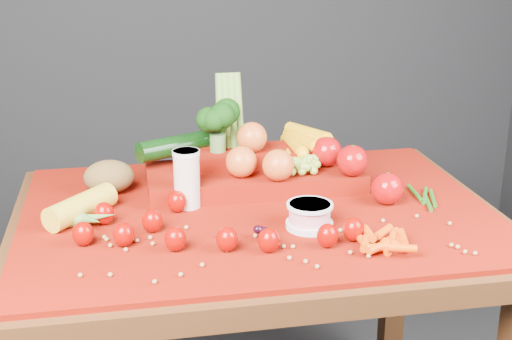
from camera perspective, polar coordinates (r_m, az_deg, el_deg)
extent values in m
cube|color=#3C220D|center=(1.63, 0.13, -4.38)|extent=(1.10, 0.80, 0.05)
cube|color=#3C220D|center=(2.08, -15.03, -11.13)|extent=(0.06, 0.06, 0.70)
cube|color=#3C220D|center=(2.21, 10.94, -8.94)|extent=(0.06, 0.06, 0.70)
cube|color=#780B04|center=(1.62, 0.13, -3.37)|extent=(1.05, 0.75, 0.01)
cylinder|color=beige|center=(1.62, -5.55, -0.70)|extent=(0.06, 0.06, 0.13)
cylinder|color=silver|center=(1.60, -5.62, 1.39)|extent=(0.06, 0.06, 0.01)
cylinder|color=silver|center=(1.53, 4.29, -4.38)|extent=(0.10, 0.10, 0.01)
cylinder|color=pink|center=(1.51, 4.32, -3.42)|extent=(0.09, 0.09, 0.04)
cylinder|color=silver|center=(1.51, 4.33, -2.83)|extent=(0.10, 0.10, 0.01)
ellipsoid|color=#950700|center=(1.51, -8.29, -4.05)|extent=(0.04, 0.04, 0.05)
cone|color=#19490D|center=(1.50, -8.34, -3.20)|extent=(0.03, 0.03, 0.01)
ellipsoid|color=#950700|center=(1.45, -10.54, -5.11)|extent=(0.04, 0.04, 0.05)
cone|color=#19490D|center=(1.44, -10.60, -4.24)|extent=(0.03, 0.03, 0.01)
ellipsoid|color=#950700|center=(1.42, -6.47, -5.51)|extent=(0.04, 0.04, 0.05)
cone|color=#19490D|center=(1.41, -6.51, -4.63)|extent=(0.03, 0.03, 0.01)
ellipsoid|color=#950700|center=(1.41, -2.34, -5.56)|extent=(0.04, 0.04, 0.05)
cone|color=#19490D|center=(1.40, -2.35, -4.67)|extent=(0.03, 0.03, 0.01)
ellipsoid|color=#950700|center=(1.41, 1.02, -5.64)|extent=(0.04, 0.04, 0.05)
cone|color=#19490D|center=(1.40, 1.03, -4.75)|extent=(0.03, 0.03, 0.01)
ellipsoid|color=#950700|center=(1.43, 5.75, -5.24)|extent=(0.04, 0.04, 0.05)
cone|color=#19490D|center=(1.42, 5.78, -4.36)|extent=(0.03, 0.03, 0.01)
ellipsoid|color=#950700|center=(1.60, -6.33, -2.52)|extent=(0.04, 0.04, 0.05)
cone|color=#19490D|center=(1.60, -6.37, -1.72)|extent=(0.03, 0.03, 0.01)
ellipsoid|color=#950700|center=(1.57, -12.07, -3.41)|extent=(0.04, 0.04, 0.05)
cone|color=#19490D|center=(1.56, -12.13, -2.60)|extent=(0.03, 0.03, 0.01)
ellipsoid|color=#950700|center=(1.47, 7.79, -4.72)|extent=(0.04, 0.04, 0.05)
cone|color=#19490D|center=(1.46, 7.83, -3.86)|extent=(0.03, 0.03, 0.01)
ellipsoid|color=#950700|center=(1.48, -13.67, -4.98)|extent=(0.04, 0.04, 0.05)
cone|color=#19490D|center=(1.47, -13.74, -4.12)|extent=(0.03, 0.03, 0.01)
cylinder|color=gold|center=(1.60, -13.84, -2.88)|extent=(0.16, 0.17, 0.06)
ellipsoid|color=brown|center=(1.74, -11.68, -0.54)|extent=(0.12, 0.09, 0.08)
cube|color=#780B04|center=(1.75, -0.15, -0.61)|extent=(0.52, 0.22, 0.04)
cube|color=#780B04|center=(1.78, -1.08, 1.09)|extent=(0.28, 0.12, 0.03)
sphere|color=#9E0A09|center=(1.70, 7.72, 0.75)|extent=(0.07, 0.07, 0.07)
sphere|color=#9E0A09|center=(1.66, 10.46, -1.46)|extent=(0.07, 0.07, 0.07)
sphere|color=#9E0A09|center=(1.76, 5.68, 1.49)|extent=(0.07, 0.07, 0.07)
sphere|color=#B9341F|center=(1.68, -1.18, 0.66)|extent=(0.07, 0.07, 0.07)
sphere|color=#B9341F|center=(1.65, 1.78, 0.39)|extent=(0.07, 0.07, 0.07)
sphere|color=#B9341F|center=(1.75, -0.33, 2.64)|extent=(0.07, 0.07, 0.07)
cylinder|color=orange|center=(1.82, 2.46, 1.48)|extent=(0.06, 0.15, 0.04)
cylinder|color=orange|center=(1.82, 3.08, 1.97)|extent=(0.04, 0.15, 0.04)
cylinder|color=orange|center=(1.82, 3.70, 2.45)|extent=(0.07, 0.15, 0.04)
cylinder|color=orange|center=(1.82, 4.17, 2.93)|extent=(0.10, 0.15, 0.04)
cylinder|color=#3F662D|center=(1.76, -3.07, 2.22)|extent=(0.04, 0.04, 0.04)
cylinder|color=olive|center=(1.78, -2.89, 4.22)|extent=(0.03, 0.06, 0.22)
cylinder|color=olive|center=(1.79, -2.38, 4.24)|extent=(0.02, 0.06, 0.22)
cylinder|color=olive|center=(1.79, -1.87, 4.27)|extent=(0.02, 0.06, 0.22)
cylinder|color=olive|center=(1.79, -1.36, 4.29)|extent=(0.03, 0.06, 0.22)
cylinder|color=black|center=(1.79, -5.72, 2.09)|extent=(0.25, 0.16, 0.05)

